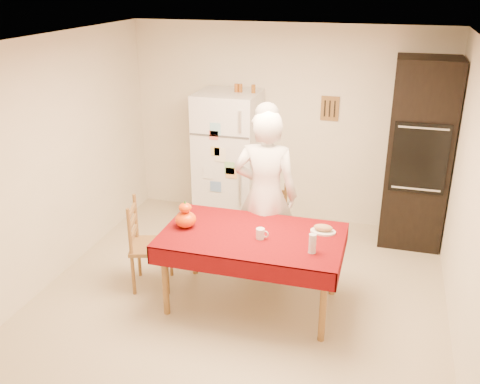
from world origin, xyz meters
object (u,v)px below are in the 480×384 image
at_px(pumpkin_lower, 186,219).
at_px(dining_table, 252,241).
at_px(chair_left, 145,241).
at_px(chair_far, 266,222).
at_px(refrigerator, 228,159).
at_px(coffee_mug, 260,234).
at_px(seated_woman, 265,195).
at_px(oven_cabinet, 418,155).
at_px(wine_glass, 312,243).
at_px(bread_plate, 323,232).

bearing_deg(pumpkin_lower, dining_table, 2.00).
bearing_deg(chair_left, chair_far, -70.79).
xyz_separation_m(refrigerator, coffee_mug, (0.89, -1.86, -0.04)).
distance_m(seated_woman, pumpkin_lower, 0.89).
bearing_deg(oven_cabinet, coffee_mug, -126.13).
relative_size(wine_glass, bread_plate, 0.73).
relative_size(refrigerator, wine_glass, 9.66).
height_order(chair_far, seated_woman, seated_woman).
bearing_deg(refrigerator, oven_cabinet, 1.18).
relative_size(oven_cabinet, wine_glass, 12.50).
height_order(seated_woman, coffee_mug, seated_woman).
bearing_deg(bread_plate, chair_left, -174.02).
bearing_deg(refrigerator, bread_plate, -47.93).
bearing_deg(coffee_mug, oven_cabinet, 53.87).
distance_m(refrigerator, oven_cabinet, 2.29).
height_order(refrigerator, seated_woman, seated_woman).
distance_m(pumpkin_lower, bread_plate, 1.31).
bearing_deg(wine_glass, oven_cabinet, 66.37).
xyz_separation_m(coffee_mug, bread_plate, (0.54, 0.29, -0.04)).
bearing_deg(wine_glass, refrigerator, 124.75).
relative_size(refrigerator, oven_cabinet, 0.77).
distance_m(dining_table, chair_far, 0.84).
relative_size(refrigerator, dining_table, 1.00).
bearing_deg(pumpkin_lower, wine_glass, -8.04).
height_order(chair_far, coffee_mug, chair_far).
height_order(oven_cabinet, chair_left, oven_cabinet).
height_order(refrigerator, coffee_mug, refrigerator).
xyz_separation_m(dining_table, coffee_mug, (0.09, -0.07, 0.12)).
bearing_deg(bread_plate, wine_glass, -95.31).
bearing_deg(coffee_mug, seated_woman, 99.73).
bearing_deg(wine_glass, chair_far, 122.53).
height_order(seated_woman, pumpkin_lower, seated_woman).
bearing_deg(dining_table, wine_glass, -18.63).
relative_size(chair_far, coffee_mug, 9.50).
bearing_deg(chair_far, refrigerator, 134.14).
distance_m(chair_left, wine_glass, 1.78).
height_order(dining_table, bread_plate, bread_plate).
bearing_deg(coffee_mug, pumpkin_lower, 176.75).
bearing_deg(dining_table, oven_cabinet, 51.12).
distance_m(seated_woman, bread_plate, 0.77).
height_order(chair_far, pumpkin_lower, chair_far).
distance_m(refrigerator, chair_far, 1.27).
bearing_deg(coffee_mug, chair_left, 175.39).
xyz_separation_m(oven_cabinet, seated_woman, (-1.51, -1.24, -0.19)).
relative_size(oven_cabinet, dining_table, 1.29).
bearing_deg(coffee_mug, refrigerator, 115.42).
xyz_separation_m(dining_table, pumpkin_lower, (-0.66, -0.02, 0.15)).
xyz_separation_m(seated_woman, wine_glass, (0.61, -0.80, -0.06)).
bearing_deg(oven_cabinet, seated_woman, -140.52).
bearing_deg(oven_cabinet, chair_left, -145.43).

